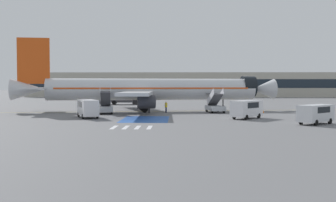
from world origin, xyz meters
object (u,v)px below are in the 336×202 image
(boarding_stairs_forward, at_px, (215,106))
(ground_crew_1, at_px, (149,107))
(traffic_cone_0, at_px, (263,111))
(ground_crew_2, at_px, (166,106))
(ground_crew_3, at_px, (79,108))
(boarding_stairs_aft, at_px, (106,107))
(service_van_1, at_px, (88,107))
(airliner, at_px, (148,89))
(service_van_2, at_px, (316,113))
(fuel_tanker, at_px, (119,97))
(service_van_0, at_px, (247,108))
(terminal_building, at_px, (189,85))
(ground_crew_0, at_px, (234,106))

(boarding_stairs_forward, height_order, ground_crew_1, boarding_stairs_forward)
(boarding_stairs_forward, height_order, traffic_cone_0, boarding_stairs_forward)
(ground_crew_2, relative_size, ground_crew_3, 1.01)
(boarding_stairs_forward, relative_size, boarding_stairs_aft, 1.00)
(boarding_stairs_aft, height_order, traffic_cone_0, boarding_stairs_aft)
(ground_crew_3, bearing_deg, service_van_1, 143.30)
(airliner, distance_m, ground_crew_2, 4.84)
(ground_crew_2, bearing_deg, traffic_cone_0, -121.13)
(airliner, xyz_separation_m, service_van_2, (19.78, -21.30, -2.36))
(ground_crew_1, relative_size, ground_crew_3, 1.04)
(fuel_tanker, distance_m, ground_crew_3, 30.94)
(ground_crew_1, xyz_separation_m, traffic_cone_0, (17.63, 1.54, -0.77))
(service_van_0, height_order, service_van_2, service_van_0)
(terminal_building, bearing_deg, ground_crew_2, -94.11)
(fuel_tanker, relative_size, traffic_cone_0, 22.52)
(boarding_stairs_forward, distance_m, fuel_tanker, 32.28)
(boarding_stairs_aft, relative_size, service_van_1, 0.93)
(service_van_0, bearing_deg, ground_crew_0, -51.63)
(boarding_stairs_aft, distance_m, ground_crew_0, 20.78)
(fuel_tanker, height_order, service_van_1, fuel_tanker)
(ground_crew_3, relative_size, terminal_building, 0.01)
(boarding_stairs_forward, xyz_separation_m, terminal_building, (-1.37, 87.75, 3.60))
(boarding_stairs_aft, xyz_separation_m, service_van_0, (19.66, -8.77, 0.36))
(boarding_stairs_forward, distance_m, service_van_2, 20.85)
(fuel_tanker, bearing_deg, terminal_building, 158.91)
(ground_crew_2, distance_m, ground_crew_3, 13.45)
(service_van_2, bearing_deg, ground_crew_0, 152.73)
(ground_crew_2, bearing_deg, fuel_tanker, -6.85)
(service_van_1, bearing_deg, terminal_building, 57.63)
(service_van_2, relative_size, ground_crew_0, 2.86)
(boarding_stairs_forward, xyz_separation_m, service_van_2, (9.13, -18.74, 0.30))
(airliner, xyz_separation_m, service_van_1, (-7.03, -13.24, -2.23))
(service_van_0, relative_size, ground_crew_3, 2.99)
(service_van_2, bearing_deg, boarding_stairs_aft, -164.11)
(boarding_stairs_aft, xyz_separation_m, ground_crew_2, (9.06, 2.63, -0.02))
(boarding_stairs_aft, relative_size, traffic_cone_0, 11.29)
(service_van_1, bearing_deg, service_van_0, -25.55)
(fuel_tanker, bearing_deg, service_van_1, -2.97)
(airliner, relative_size, boarding_stairs_forward, 7.87)
(fuel_tanker, relative_size, service_van_1, 1.85)
(boarding_stairs_aft, height_order, fuel_tanker, boarding_stairs_aft)
(service_van_1, height_order, ground_crew_3, service_van_1)
(boarding_stairs_aft, relative_size, fuel_tanker, 0.50)
(boarding_stairs_forward, bearing_deg, ground_crew_0, 24.82)
(boarding_stairs_forward, xyz_separation_m, ground_crew_0, (3.38, 2.32, 0.01))
(service_van_0, distance_m, ground_crew_1, 16.29)
(boarding_stairs_aft, distance_m, ground_crew_2, 9.44)
(boarding_stairs_aft, height_order, ground_crew_2, boarding_stairs_aft)
(boarding_stairs_forward, xyz_separation_m, boarding_stairs_aft, (-16.75, -2.84, 0.05))
(airliner, bearing_deg, service_van_1, -37.56)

